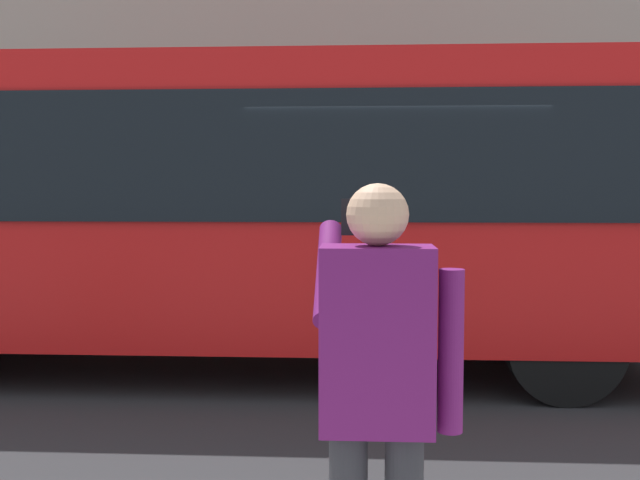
# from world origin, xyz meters

# --- Properties ---
(ground_plane) EXTENTS (60.00, 60.00, 0.00)m
(ground_plane) POSITION_xyz_m (0.00, 0.00, 0.00)
(ground_plane) COLOR #2B2B2D
(red_bus) EXTENTS (9.05, 2.54, 3.08)m
(red_bus) POSITION_xyz_m (1.58, -0.06, 1.68)
(red_bus) COLOR red
(red_bus) RESTS_ON ground_plane
(pedestrian_photographer) EXTENTS (0.53, 0.52, 1.70)m
(pedestrian_photographer) POSITION_xyz_m (0.22, 4.75, 1.14)
(pedestrian_photographer) COLOR #2D2D33
(pedestrian_photographer) RESTS_ON sidewalk_curb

